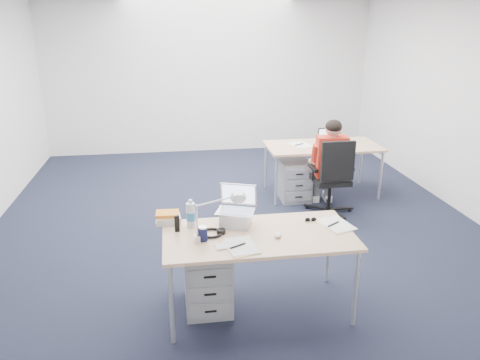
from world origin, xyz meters
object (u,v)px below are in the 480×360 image
water_bottle (191,213)px  bear_figurine (238,217)px  sunglasses (311,220)px  drawer_pedestal_far (294,180)px  computer_mouse (278,235)px  silver_laptop (235,207)px  seated_person (328,165)px  desk_near (259,239)px  book_stack (168,217)px  desk_lamp (213,216)px  wireless_keyboard (231,245)px  desk_far (323,148)px  far_cup (337,137)px  drawer_pedestal_near (208,279)px  can_koozie (203,233)px  office_chair (330,193)px  headphones (212,232)px  cordless_phone (177,224)px  dark_laptop (332,137)px

water_bottle → bear_figurine: water_bottle is taller
water_bottle → sunglasses: bearing=-2.7°
drawer_pedestal_far → computer_mouse: bearing=-108.0°
silver_laptop → seated_person: bearing=72.1°
desk_near → book_stack: bearing=155.0°
sunglasses → desk_lamp: bearing=-163.2°
wireless_keyboard → desk_far: bearing=51.7°
water_bottle → far_cup: water_bottle is taller
silver_laptop → drawer_pedestal_near: bearing=-138.1°
can_koozie → far_cup: 3.71m
drawer_pedestal_near → computer_mouse: bearing=-17.2°
computer_mouse → desk_lamp: size_ratio=0.22×
seated_person → desk_lamp: seated_person is taller
drawer_pedestal_far → book_stack: 2.86m
office_chair → computer_mouse: size_ratio=10.97×
seated_person → drawer_pedestal_near: (-1.77, -2.02, -0.34)m
desk_near → far_cup: bearing=59.4°
office_chair → headphones: (-1.72, -1.90, 0.46)m
cordless_phone → dark_laptop: (2.23, 2.49, 0.05)m
desk_far → water_bottle: water_bottle is taller
dark_laptop → sunglasses: bearing=-118.7°
seated_person → sunglasses: size_ratio=11.86×
desk_near → wireless_keyboard: size_ratio=6.43×
computer_mouse → far_cup: bearing=85.3°
silver_laptop → office_chair: bearing=69.6°
office_chair → silver_laptop: size_ratio=3.01×
headphones → sunglasses: 0.91m
bear_figurine → drawer_pedestal_near: bearing=-137.0°
computer_mouse → sunglasses: size_ratio=0.90×
bear_figurine → water_bottle: bearing=-161.0°
drawer_pedestal_near → water_bottle: 0.61m
desk_near → water_bottle: size_ratio=6.43×
desk_far → desk_lamp: (-1.83, -2.74, 0.26)m
cordless_phone → water_bottle: bearing=21.8°
desk_lamp → drawer_pedestal_near: bearing=97.4°
far_cup → bear_figurine: bearing=-124.7°
water_bottle → dark_laptop: bearing=48.7°
headphones → bear_figurine: bear_figurine is taller
far_cup → desk_lamp: bearing=-125.4°
dark_laptop → bear_figurine: bearing=-130.6°
desk_far → water_bottle: size_ratio=6.43×
office_chair → drawer_pedestal_near: office_chair is taller
bear_figurine → book_stack: bear_figurine is taller
dark_laptop → far_cup: (0.18, 0.30, -0.08)m
silver_laptop → book_stack: bearing=-173.2°
book_stack → desk_lamp: (0.36, -0.40, 0.17)m
drawer_pedestal_near → book_stack: (-0.32, 0.24, 0.50)m
seated_person → can_koozie: 2.83m
book_stack → far_cup: (2.49, 2.59, -0.00)m
seated_person → desk_far: bearing=85.1°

